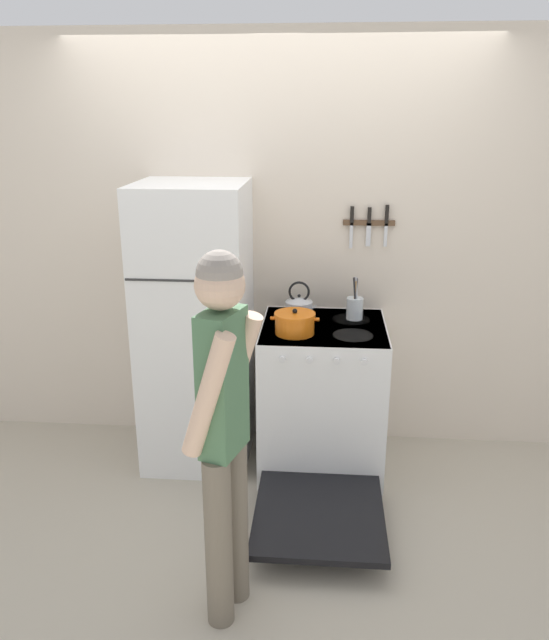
# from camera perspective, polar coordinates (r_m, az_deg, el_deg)

# --- Properties ---
(ground_plane) EXTENTS (14.00, 14.00, 0.00)m
(ground_plane) POSITION_cam_1_polar(r_m,az_deg,el_deg) (4.34, 0.23, -10.19)
(ground_plane) COLOR #B2A893
(wall_back) EXTENTS (10.00, 0.06, 2.55)m
(wall_back) POSITION_cam_1_polar(r_m,az_deg,el_deg) (3.91, 0.29, 6.58)
(wall_back) COLOR beige
(wall_back) RESTS_ON ground_plane
(refrigerator) EXTENTS (0.63, 0.65, 1.71)m
(refrigerator) POSITION_cam_1_polar(r_m,az_deg,el_deg) (3.76, -7.19, -0.69)
(refrigerator) COLOR white
(refrigerator) RESTS_ON ground_plane
(stove_range) EXTENTS (0.73, 1.42, 0.90)m
(stove_range) POSITION_cam_1_polar(r_m,az_deg,el_deg) (3.78, 4.35, -7.23)
(stove_range) COLOR white
(stove_range) RESTS_ON ground_plane
(dutch_oven_pot) EXTENTS (0.27, 0.23, 0.15)m
(dutch_oven_pot) POSITION_cam_1_polar(r_m,az_deg,el_deg) (3.49, 1.86, -0.29)
(dutch_oven_pot) COLOR orange
(dutch_oven_pot) RESTS_ON stove_range
(tea_kettle) EXTENTS (0.21, 0.16, 0.23)m
(tea_kettle) POSITION_cam_1_polar(r_m,az_deg,el_deg) (3.75, 2.28, 1.22)
(tea_kettle) COLOR silver
(tea_kettle) RESTS_ON stove_range
(utensil_jar) EXTENTS (0.10, 0.10, 0.26)m
(utensil_jar) POSITION_cam_1_polar(r_m,az_deg,el_deg) (3.76, 7.35, 1.16)
(utensil_jar) COLOR silver
(utensil_jar) RESTS_ON stove_range
(person) EXTENTS (0.32, 0.38, 1.62)m
(person) POSITION_cam_1_polar(r_m,az_deg,el_deg) (2.52, -4.66, -9.23)
(person) COLOR #6B6051
(person) RESTS_ON ground_plane
(wall_knife_strip) EXTENTS (0.31, 0.03, 0.27)m
(wall_knife_strip) POSITION_cam_1_polar(r_m,az_deg,el_deg) (3.83, 8.65, 8.90)
(wall_knife_strip) COLOR brown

